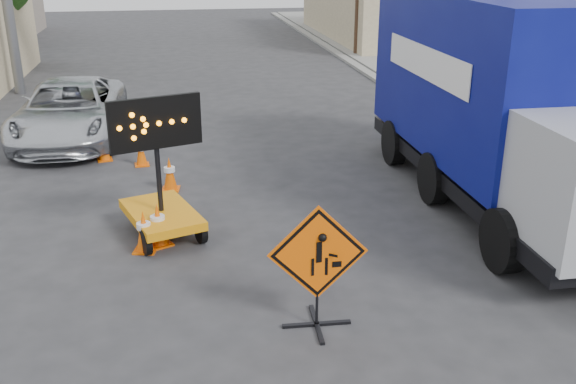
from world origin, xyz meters
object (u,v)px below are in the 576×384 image
object	(u,v)px
construction_sign	(318,265)
box_truck	(498,112)
arrow_board	(161,205)
pickup_truck	(70,111)

from	to	relation	value
construction_sign	box_truck	distance (m)	6.34
construction_sign	box_truck	xyz separation A→B (m)	(4.70, 4.14, 0.93)
construction_sign	arrow_board	world-z (taller)	arrow_board
construction_sign	pickup_truck	world-z (taller)	construction_sign
arrow_board	box_truck	xyz separation A→B (m)	(6.89, 0.61, 1.32)
box_truck	arrow_board	bearing A→B (deg)	-174.21
arrow_board	box_truck	bearing A→B (deg)	-13.36
construction_sign	arrow_board	size ratio (longest dim) A/B	0.70
arrow_board	pickup_truck	distance (m)	7.42
construction_sign	box_truck	bearing A→B (deg)	44.25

